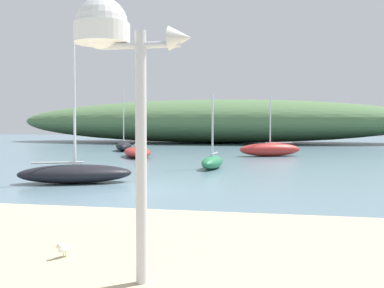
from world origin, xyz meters
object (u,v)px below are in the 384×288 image
at_px(sailboat_inner_mooring, 137,152).
at_px(sailboat_far_left, 75,173).
at_px(mast_structure, 111,45).
at_px(sailboat_off_point, 212,162).
at_px(sailboat_by_sandbar, 270,149).
at_px(seagull_mid_strand, 64,248).
at_px(sailboat_mid_channel, 124,146).

relative_size(sailboat_inner_mooring, sailboat_far_left, 1.16).
height_order(mast_structure, sailboat_off_point, mast_structure).
distance_m(sailboat_off_point, sailboat_far_left, 6.46).
bearing_deg(sailboat_by_sandbar, seagull_mid_strand, -95.93).
xyz_separation_m(sailboat_inner_mooring, seagull_mid_strand, (5.25, -18.92, 0.01)).
height_order(sailboat_mid_channel, seagull_mid_strand, sailboat_mid_channel).
bearing_deg(sailboat_off_point, seagull_mid_strand, -89.72).
bearing_deg(mast_structure, seagull_mid_strand, 144.17).
distance_m(sailboat_far_left, sailboat_mid_channel, 17.07).
bearing_deg(sailboat_far_left, sailboat_inner_mooring, 97.98).
bearing_deg(sailboat_off_point, sailboat_by_sandbar, 73.90).
xyz_separation_m(mast_structure, seagull_mid_strand, (-0.92, 0.67, -2.41)).
relative_size(sailboat_inner_mooring, seagull_mid_strand, 19.37).
height_order(sailboat_by_sandbar, sailboat_far_left, sailboat_far_left).
bearing_deg(mast_structure, sailboat_mid_channel, 109.71).
bearing_deg(mast_structure, sailboat_off_point, 94.06).
xyz_separation_m(sailboat_by_sandbar, sailboat_inner_mooring, (-7.45, -2.18, -0.09)).
distance_m(sailboat_by_sandbar, sailboat_mid_channel, 10.80).
relative_size(sailboat_off_point, sailboat_mid_channel, 0.73).
xyz_separation_m(sailboat_off_point, seagull_mid_strand, (0.07, -13.27, 0.02)).
xyz_separation_m(mast_structure, sailboat_by_sandbar, (1.27, 21.76, -2.33)).
bearing_deg(sailboat_mid_channel, sailboat_by_sandbar, -18.12).
bearing_deg(sailboat_far_left, sailboat_by_sandbar, 65.80).
height_order(sailboat_far_left, sailboat_mid_channel, sailboat_far_left).
relative_size(sailboat_off_point, seagull_mid_strand, 11.59).
relative_size(mast_structure, sailboat_by_sandbar, 0.78).
xyz_separation_m(mast_structure, sailboat_far_left, (-4.64, 8.61, -2.41)).
distance_m(sailboat_inner_mooring, sailboat_far_left, 11.08).
bearing_deg(sailboat_by_sandbar, sailboat_mid_channel, 161.88).
bearing_deg(sailboat_mid_channel, sailboat_off_point, -54.38).
relative_size(sailboat_inner_mooring, sailboat_mid_channel, 1.22).
distance_m(sailboat_by_sandbar, sailboat_off_point, 8.14).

